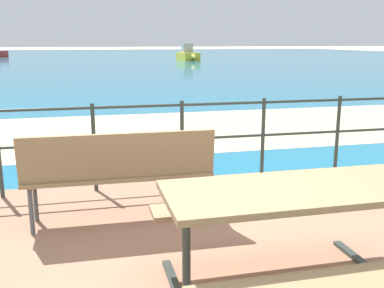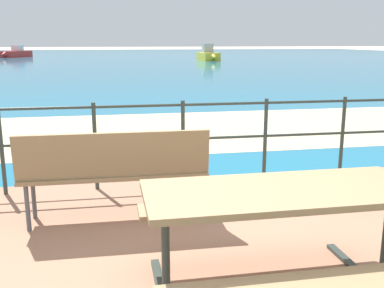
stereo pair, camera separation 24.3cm
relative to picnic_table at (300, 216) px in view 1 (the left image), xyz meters
The scene contains 6 objects.
sea_water 40.18m from the picnic_table, 90.31° to the left, with size 90.00×90.00×0.01m, color #196B8E.
beach_strip 6.08m from the picnic_table, 92.06° to the left, with size 54.00×3.98×0.01m, color tan.
picnic_table is the anchor object (origin of this frame).
park_bench 1.82m from the picnic_table, 123.07° to the left, with size 1.69×0.43×0.87m.
railing_fence 2.53m from the picnic_table, 94.91° to the left, with size 5.94×0.04×0.98m.
boat_mid 36.51m from the picnic_table, 78.68° to the left, with size 1.56×3.47×1.43m.
Camera 1 is at (-1.00, -2.52, 1.70)m, focal length 41.74 mm.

